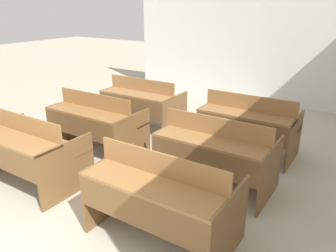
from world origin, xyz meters
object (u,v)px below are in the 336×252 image
Objects in this scene: bench_third_left at (142,102)px; bench_third_right at (248,123)px; bench_second_left at (96,121)px; bench_second_right at (215,151)px; bench_front_left at (27,148)px; bench_front_right at (161,195)px.

bench_third_right is at bearing -0.86° from bench_third_left.
bench_second_left and bench_third_left have the same top height.
bench_second_left is 2.22m from bench_third_right.
bench_second_left is 1.00× the size of bench_second_right.
bench_front_left and bench_third_right have the same top height.
bench_front_left is at bearing -90.05° from bench_third_left.
bench_second_left is (0.02, 1.14, 0.00)m from bench_front_left.
bench_front_left and bench_second_left have the same top height.
bench_front_right is 1.00× the size of bench_third_left.
bench_second_left is 1.00× the size of bench_third_left.
bench_second_left and bench_third_right have the same top height.
bench_front_left and bench_third_left have the same top height.
bench_front_left is at bearing -90.93° from bench_second_left.
bench_front_left is 2.29m from bench_third_left.
bench_front_right is 2.25m from bench_third_right.
bench_third_left is at bearing 149.32° from bench_second_right.
bench_third_right is at bearing 89.82° from bench_front_right.
bench_front_left and bench_front_right have the same top height.
bench_front_right is at bearing 0.48° from bench_front_left.
bench_front_left is at bearing -179.52° from bench_front_right.
bench_third_right is at bearing 49.40° from bench_front_left.
bench_second_right is (1.94, 1.14, 0.00)m from bench_front_left.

